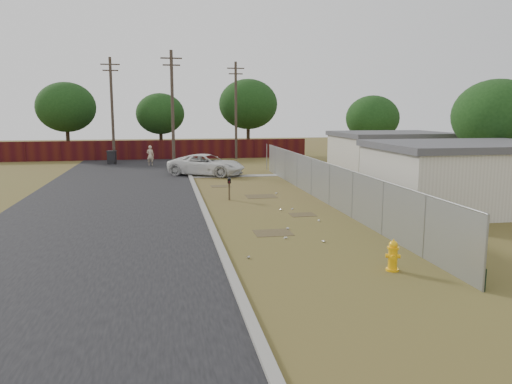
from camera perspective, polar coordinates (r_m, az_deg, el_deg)
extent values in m
plane|color=brown|center=(23.71, 1.24, -1.74)|extent=(120.00, 120.00, 0.00)
cube|color=black|center=(31.24, -15.44, 0.62)|extent=(9.00, 60.00, 0.02)
cube|color=gray|center=(31.16, -7.18, 0.95)|extent=(0.25, 60.00, 0.12)
cube|color=gray|center=(34.90, -2.59, 1.83)|extent=(6.20, 1.00, 0.03)
cylinder|color=gray|center=(13.79, 24.77, -6.44)|extent=(0.06, 0.06, 2.00)
cylinder|color=gray|center=(16.24, 18.70, -3.78)|extent=(0.06, 0.06, 2.00)
cylinder|color=gray|center=(18.86, 14.29, -1.81)|extent=(0.06, 0.06, 2.00)
cylinder|color=gray|center=(21.57, 10.97, -0.32)|extent=(0.06, 0.06, 2.00)
cylinder|color=gray|center=(24.35, 8.41, 0.84)|extent=(0.06, 0.06, 2.00)
cylinder|color=gray|center=(27.18, 6.37, 1.75)|extent=(0.06, 0.06, 2.00)
cylinder|color=gray|center=(30.04, 4.72, 2.49)|extent=(0.06, 0.06, 2.00)
cylinder|color=gray|center=(32.93, 3.36, 3.10)|extent=(0.06, 0.06, 2.00)
cylinder|color=gray|center=(35.83, 2.21, 3.61)|extent=(0.06, 0.06, 2.00)
cylinder|color=gray|center=(38.75, 1.24, 4.04)|extent=(0.06, 0.06, 2.00)
cylinder|color=gray|center=(25.17, 7.73, 3.42)|extent=(0.04, 26.00, 0.04)
cube|color=gray|center=(25.29, 7.68, 1.17)|extent=(0.01, 26.00, 2.00)
cube|color=black|center=(25.41, 7.77, -0.39)|extent=(0.03, 26.00, 0.60)
cube|color=#41120E|center=(47.94, -11.99, 4.73)|extent=(30.00, 0.12, 1.80)
cylinder|color=#45392E|center=(38.79, -9.51, 9.10)|extent=(0.24, 0.24, 9.00)
cube|color=#45392E|center=(38.99, -9.67, 14.84)|extent=(1.60, 0.10, 0.10)
cube|color=#45392E|center=(38.94, -9.65, 14.11)|extent=(1.30, 0.10, 0.10)
cylinder|color=#45392E|center=(44.99, -16.11, 8.88)|extent=(0.24, 0.24, 9.00)
cube|color=#45392E|center=(45.15, -16.34, 13.83)|extent=(1.60, 0.10, 0.10)
cube|color=#45392E|center=(45.11, -16.31, 13.19)|extent=(1.30, 0.10, 0.10)
cylinder|color=#45392E|center=(47.27, -2.31, 9.23)|extent=(0.24, 0.24, 9.00)
cube|color=#45392E|center=(47.43, -2.34, 13.95)|extent=(1.60, 0.10, 0.10)
cube|color=#45392E|center=(47.39, -2.34, 13.34)|extent=(1.30, 0.10, 0.10)
cube|color=beige|center=(25.11, 22.80, 1.38)|extent=(8.00, 6.00, 2.80)
cube|color=#47474C|center=(24.96, 23.02, 4.91)|extent=(8.32, 6.24, 0.30)
cube|color=beige|center=(35.38, 15.11, 3.88)|extent=(7.00, 6.00, 2.80)
cube|color=#47474C|center=(35.28, 15.22, 6.38)|extent=(7.28, 6.24, 0.30)
cylinder|color=#332617|center=(52.69, -20.68, 5.55)|extent=(0.36, 0.36, 3.30)
ellipsoid|color=black|center=(52.61, -20.89, 9.05)|extent=(5.70, 5.70, 4.84)
cylinder|color=#332617|center=(52.88, -10.79, 5.75)|extent=(0.36, 0.36, 2.86)
ellipsoid|color=black|center=(52.79, -10.89, 8.78)|extent=(4.94, 4.94, 4.20)
cylinder|color=#332617|center=(52.59, -0.90, 6.25)|extent=(0.36, 0.36, 3.52)
ellipsoid|color=black|center=(52.52, -0.91, 10.00)|extent=(6.08, 6.08, 5.17)
cylinder|color=#332617|center=(44.59, 13.04, 4.91)|extent=(0.36, 0.36, 2.64)
ellipsoid|color=black|center=(44.48, 13.17, 8.22)|extent=(4.56, 4.56, 3.88)
cylinder|color=#332617|center=(32.02, 25.43, 2.82)|extent=(0.36, 0.36, 2.86)
ellipsoid|color=black|center=(31.87, 25.78, 7.81)|extent=(4.94, 4.94, 4.20)
cylinder|color=#F8B40D|center=(14.98, 15.31, -8.54)|extent=(0.48, 0.48, 0.07)
cylinder|color=#F8B40D|center=(14.88, 15.36, -7.34)|extent=(0.34, 0.34, 0.63)
cylinder|color=#F8B40D|center=(14.80, 15.41, -6.17)|extent=(0.43, 0.43, 0.05)
sphere|color=#F8B40D|center=(14.77, 15.43, -5.85)|extent=(0.32, 0.32, 0.25)
cylinder|color=#F8B40D|center=(14.74, 15.45, -5.35)|extent=(0.06, 0.06, 0.07)
cylinder|color=#F8B40D|center=(14.85, 14.78, -7.05)|extent=(0.14, 0.15, 0.12)
cylinder|color=#F8B40D|center=(14.88, 15.96, -7.07)|extent=(0.14, 0.15, 0.12)
cylinder|color=#F8B40D|center=(14.72, 15.43, -7.23)|extent=(0.19, 0.18, 0.15)
cube|color=brown|center=(25.53, -3.07, 0.12)|extent=(0.10, 0.10, 0.95)
cube|color=black|center=(25.45, -3.08, 1.24)|extent=(0.23, 0.47, 0.17)
cylinder|color=black|center=(25.44, -3.08, 1.43)|extent=(0.23, 0.47, 0.17)
cube|color=red|center=(25.21, -3.08, 1.17)|extent=(0.02, 0.04, 0.10)
imported|color=white|center=(35.52, -5.66, 3.12)|extent=(5.93, 4.75, 1.50)
imported|color=#C3AB8F|center=(42.56, -11.99, 4.10)|extent=(0.70, 0.56, 1.68)
cube|color=black|center=(44.65, -16.15, 3.78)|extent=(0.75, 0.75, 1.08)
cube|color=black|center=(44.60, -16.19, 4.50)|extent=(0.83, 0.83, 0.09)
cylinder|color=black|center=(44.29, -15.80, 3.20)|extent=(0.08, 0.23, 0.22)
cylinder|color=beige|center=(17.94, 3.39, -5.24)|extent=(0.10, 0.07, 0.07)
cylinder|color=#B9B9BF|center=(19.33, 3.66, -4.18)|extent=(0.12, 0.11, 0.07)
cylinder|color=beige|center=(23.16, 4.17, -1.93)|extent=(0.12, 0.12, 0.07)
cylinder|color=#B9B9BF|center=(15.59, -0.88, -7.47)|extent=(0.12, 0.12, 0.07)
cylinder|color=beige|center=(27.47, 2.34, -0.14)|extent=(0.12, 0.11, 0.07)
cylinder|color=#B9B9BF|center=(22.92, 2.87, -2.04)|extent=(0.10, 0.12, 0.07)
cylinder|color=#B9B9BF|center=(17.57, 7.75, -5.62)|extent=(0.10, 0.12, 0.07)
cylinder|color=beige|center=(20.83, 7.21, -3.25)|extent=(0.07, 0.10, 0.07)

